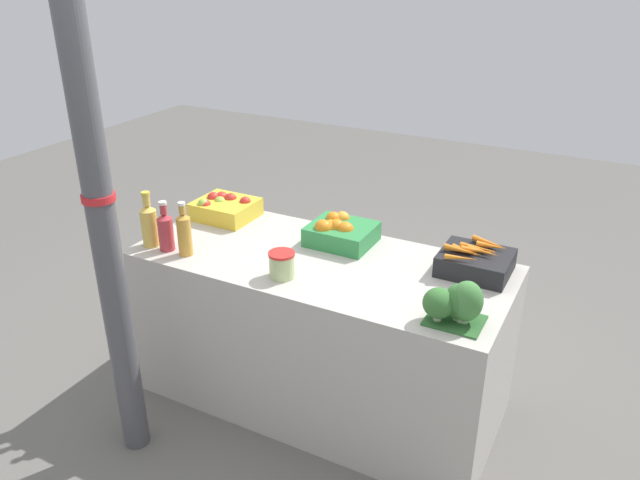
{
  "coord_description": "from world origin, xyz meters",
  "views": [
    {
      "loc": [
        1.21,
        -2.31,
        2.12
      ],
      "look_at": [
        0.0,
        0.0,
        0.9
      ],
      "focal_mm": 35.0,
      "sensor_mm": 36.0,
      "label": 1
    }
  ],
  "objects_px": {
    "orange_crate": "(340,231)",
    "carrot_crate": "(476,261)",
    "juice_bottle_amber": "(184,233)",
    "broccoli_pile": "(457,302)",
    "juice_bottle_golden": "(149,224)",
    "support_pole": "(103,223)",
    "juice_bottle_ruby": "(166,230)",
    "pickle_jar": "(282,265)",
    "apple_crate": "(224,207)"
  },
  "relations": [
    {
      "from": "broccoli_pile",
      "to": "pickle_jar",
      "type": "xyz_separation_m",
      "value": [
        -0.79,
        0.01,
        -0.03
      ]
    },
    {
      "from": "juice_bottle_ruby",
      "to": "juice_bottle_golden",
      "type": "bearing_deg",
      "value": 180.0
    },
    {
      "from": "orange_crate",
      "to": "juice_bottle_golden",
      "type": "relative_size",
      "value": 1.11
    },
    {
      "from": "broccoli_pile",
      "to": "orange_crate",
      "type": "bearing_deg",
      "value": 148.25
    },
    {
      "from": "apple_crate",
      "to": "carrot_crate",
      "type": "distance_m",
      "value": 1.37
    },
    {
      "from": "carrot_crate",
      "to": "juice_bottle_ruby",
      "type": "relative_size",
      "value": 1.24
    },
    {
      "from": "broccoli_pile",
      "to": "pickle_jar",
      "type": "relative_size",
      "value": 1.97
    },
    {
      "from": "carrot_crate",
      "to": "broccoli_pile",
      "type": "height_order",
      "value": "broccoli_pile"
    },
    {
      "from": "broccoli_pile",
      "to": "juice_bottle_ruby",
      "type": "relative_size",
      "value": 0.94
    },
    {
      "from": "apple_crate",
      "to": "pickle_jar",
      "type": "height_order",
      "value": "apple_crate"
    },
    {
      "from": "juice_bottle_amber",
      "to": "orange_crate",
      "type": "bearing_deg",
      "value": 37.94
    },
    {
      "from": "broccoli_pile",
      "to": "juice_bottle_golden",
      "type": "xyz_separation_m",
      "value": [
        -1.52,
        -0.01,
        0.02
      ]
    },
    {
      "from": "apple_crate",
      "to": "broccoli_pile",
      "type": "bearing_deg",
      "value": -17.57
    },
    {
      "from": "orange_crate",
      "to": "juice_bottle_ruby",
      "type": "bearing_deg",
      "value": -146.85
    },
    {
      "from": "juice_bottle_golden",
      "to": "pickle_jar",
      "type": "distance_m",
      "value": 0.74
    },
    {
      "from": "broccoli_pile",
      "to": "pickle_jar",
      "type": "bearing_deg",
      "value": 179.44
    },
    {
      "from": "broccoli_pile",
      "to": "juice_bottle_golden",
      "type": "height_order",
      "value": "juice_bottle_golden"
    },
    {
      "from": "apple_crate",
      "to": "juice_bottle_golden",
      "type": "xyz_separation_m",
      "value": [
        -0.11,
        -0.46,
        0.06
      ]
    },
    {
      "from": "broccoli_pile",
      "to": "juice_bottle_amber",
      "type": "distance_m",
      "value": 1.31
    },
    {
      "from": "carrot_crate",
      "to": "broccoli_pile",
      "type": "relative_size",
      "value": 1.32
    },
    {
      "from": "juice_bottle_ruby",
      "to": "pickle_jar",
      "type": "height_order",
      "value": "juice_bottle_ruby"
    },
    {
      "from": "broccoli_pile",
      "to": "juice_bottle_ruby",
      "type": "height_order",
      "value": "juice_bottle_ruby"
    },
    {
      "from": "juice_bottle_amber",
      "to": "broccoli_pile",
      "type": "bearing_deg",
      "value": 0.56
    },
    {
      "from": "support_pole",
      "to": "juice_bottle_ruby",
      "type": "xyz_separation_m",
      "value": [
        -0.09,
        0.45,
        -0.23
      ]
    },
    {
      "from": "orange_crate",
      "to": "apple_crate",
      "type": "bearing_deg",
      "value": 179.81
    },
    {
      "from": "carrot_crate",
      "to": "juice_bottle_ruby",
      "type": "height_order",
      "value": "juice_bottle_ruby"
    },
    {
      "from": "carrot_crate",
      "to": "broccoli_pile",
      "type": "distance_m",
      "value": 0.45
    },
    {
      "from": "orange_crate",
      "to": "carrot_crate",
      "type": "xyz_separation_m",
      "value": [
        0.67,
        0.0,
        -0.01
      ]
    },
    {
      "from": "juice_bottle_amber",
      "to": "juice_bottle_golden",
      "type": "bearing_deg",
      "value": 180.0
    },
    {
      "from": "carrot_crate",
      "to": "juice_bottle_ruby",
      "type": "xyz_separation_m",
      "value": [
        -1.38,
        -0.46,
        0.05
      ]
    },
    {
      "from": "carrot_crate",
      "to": "juice_bottle_golden",
      "type": "bearing_deg",
      "value": -162.67
    },
    {
      "from": "juice_bottle_ruby",
      "to": "broccoli_pile",
      "type": "bearing_deg",
      "value": 0.52
    },
    {
      "from": "juice_bottle_amber",
      "to": "pickle_jar",
      "type": "relative_size",
      "value": 2.24
    },
    {
      "from": "juice_bottle_amber",
      "to": "support_pole",
      "type": "bearing_deg",
      "value": -93.38
    },
    {
      "from": "apple_crate",
      "to": "pickle_jar",
      "type": "relative_size",
      "value": 2.6
    },
    {
      "from": "juice_bottle_ruby",
      "to": "juice_bottle_amber",
      "type": "distance_m",
      "value": 0.11
    },
    {
      "from": "juice_bottle_golden",
      "to": "pickle_jar",
      "type": "relative_size",
      "value": 2.35
    },
    {
      "from": "support_pole",
      "to": "broccoli_pile",
      "type": "xyz_separation_m",
      "value": [
        1.33,
        0.46,
        -0.24
      ]
    },
    {
      "from": "juice_bottle_golden",
      "to": "apple_crate",
      "type": "bearing_deg",
      "value": 76.89
    },
    {
      "from": "juice_bottle_ruby",
      "to": "pickle_jar",
      "type": "bearing_deg",
      "value": 1.87
    },
    {
      "from": "orange_crate",
      "to": "juice_bottle_golden",
      "type": "bearing_deg",
      "value": -150.24
    },
    {
      "from": "orange_crate",
      "to": "pickle_jar",
      "type": "xyz_separation_m",
      "value": [
        -0.07,
        -0.44,
        -0.0
      ]
    },
    {
      "from": "support_pole",
      "to": "juice_bottle_golden",
      "type": "bearing_deg",
      "value": 112.83
    },
    {
      "from": "support_pole",
      "to": "carrot_crate",
      "type": "xyz_separation_m",
      "value": [
        1.29,
        0.91,
        -0.27
      ]
    },
    {
      "from": "support_pole",
      "to": "broccoli_pile",
      "type": "distance_m",
      "value": 1.43
    },
    {
      "from": "carrot_crate",
      "to": "pickle_jar",
      "type": "distance_m",
      "value": 0.86
    },
    {
      "from": "juice_bottle_ruby",
      "to": "carrot_crate",
      "type": "bearing_deg",
      "value": 18.5
    },
    {
      "from": "carrot_crate",
      "to": "apple_crate",
      "type": "bearing_deg",
      "value": 179.99
    },
    {
      "from": "pickle_jar",
      "to": "broccoli_pile",
      "type": "bearing_deg",
      "value": -0.56
    },
    {
      "from": "carrot_crate",
      "to": "juice_bottle_amber",
      "type": "height_order",
      "value": "juice_bottle_amber"
    }
  ]
}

